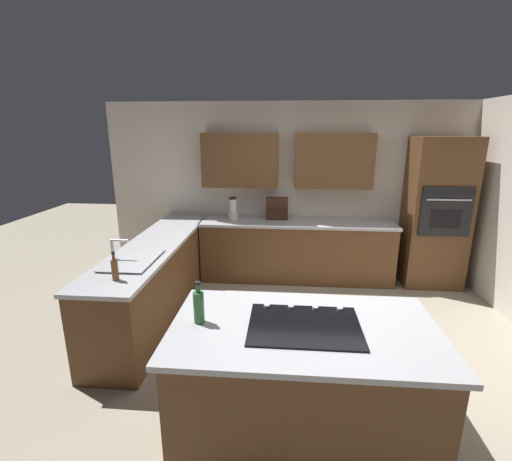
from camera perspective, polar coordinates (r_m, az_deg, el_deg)
The scene contains 15 objects.
ground_plane at distance 4.12m, azimuth 8.13°, elevation -16.84°, with size 14.00×14.00×0.00m, color #9E937F.
wall_back at distance 5.57m, azimuth 6.81°, elevation 7.52°, with size 6.00×0.44×2.60m.
lower_cabinets_back at distance 5.49m, azimuth 6.32°, elevation -3.30°, with size 2.80×0.60×0.86m, color brown.
countertop_back at distance 5.36m, azimuth 6.46°, elevation 1.25°, with size 2.84×0.64×0.04m, color #B2B2B7.
lower_cabinets_side at distance 4.66m, azimuth -15.16°, elevation -7.28°, with size 0.60×2.90×0.86m, color brown.
countertop_side at distance 4.51m, azimuth -15.56°, elevation -2.00°, with size 0.64×2.94×0.04m, color #B2B2B7.
island_base at distance 2.85m, azimuth 7.24°, elevation -22.91°, with size 1.76×0.95×0.86m, color brown.
island_top at distance 2.60m, azimuth 7.59°, elevation -15.11°, with size 1.84×1.03×0.04m, color #B2B2B7.
wall_oven at distance 5.72m, azimuth 26.45°, elevation 2.43°, with size 0.80×0.66×2.11m.
sink_unit at distance 3.93m, azimuth -18.96°, elevation -4.32°, with size 0.46×0.70×0.23m.
cooktop at distance 2.59m, azimuth 7.61°, elevation -14.52°, with size 0.76×0.56×0.03m.
blender at distance 5.40m, azimuth -3.63°, elevation 3.22°, with size 0.15×0.15×0.34m.
spice_rack at distance 5.40m, azimuth 3.31°, elevation 3.46°, with size 0.32×0.11×0.33m.
dish_soap_bottle at distance 3.47m, azimuth -21.31°, elevation -5.66°, with size 0.06×0.06×0.27m.
oil_bottle at distance 2.59m, azimuth -8.98°, elevation -11.65°, with size 0.07×0.07×0.31m.
Camera 1 is at (0.27, 3.47, 2.20)m, focal length 25.44 mm.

